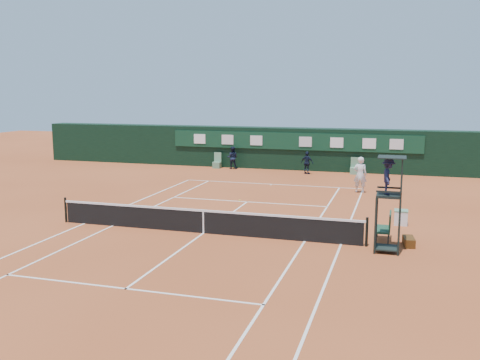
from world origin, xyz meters
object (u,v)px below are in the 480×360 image
object	(u,v)px
cooler	(401,217)
player	(360,175)
tennis_net	(203,221)
umpire_chair	(389,184)
player_bench	(386,226)

from	to	relation	value
cooler	player	distance (m)	7.34
tennis_net	umpire_chair	xyz separation A→B (m)	(7.12, -0.46, 1.95)
tennis_net	player	xyz separation A→B (m)	(5.36, 10.69, 0.51)
umpire_chair	cooler	size ratio (longest dim) A/B	5.30
umpire_chair	player	world-z (taller)	umpire_chair
cooler	player	bearing A→B (deg)	107.91
player_bench	cooler	distance (m)	2.86
tennis_net	cooler	xyz separation A→B (m)	(7.61, 3.74, -0.18)
tennis_net	player	size ratio (longest dim) A/B	6.34
umpire_chair	cooler	distance (m)	4.73
umpire_chair	player	distance (m)	11.38
tennis_net	cooler	size ratio (longest dim) A/B	20.00
player	tennis_net	bearing A→B (deg)	63.04
cooler	player_bench	bearing A→B (deg)	-101.17
tennis_net	cooler	bearing A→B (deg)	26.17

